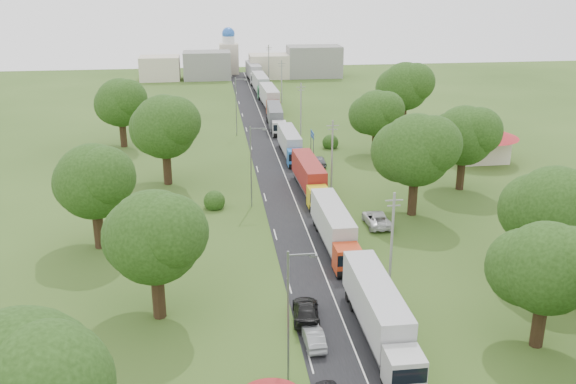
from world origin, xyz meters
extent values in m
plane|color=#304B19|center=(0.00, 0.00, 0.00)|extent=(260.00, 260.00, 0.00)
cube|color=black|center=(0.00, 20.00, 0.00)|extent=(8.00, 200.00, 0.04)
cylinder|color=slate|center=(5.20, 33.80, 2.00)|extent=(0.12, 0.12, 4.00)
cylinder|color=slate|center=(5.20, 36.20, 2.00)|extent=(0.12, 0.12, 4.00)
cube|color=navy|center=(5.20, 35.00, 3.60)|extent=(0.06, 3.00, 1.00)
cube|color=silver|center=(5.20, 35.00, 3.60)|extent=(0.07, 3.10, 0.06)
cylinder|color=gray|center=(5.50, -7.00, 4.50)|extent=(0.24, 0.24, 9.00)
cube|color=gray|center=(5.50, -7.00, 8.30)|extent=(1.60, 0.10, 0.10)
cube|color=gray|center=(5.50, -7.00, 7.80)|extent=(1.20, 0.10, 0.10)
cylinder|color=gray|center=(5.50, 21.00, 4.50)|extent=(0.24, 0.24, 9.00)
cube|color=gray|center=(5.50, 21.00, 8.30)|extent=(1.60, 0.10, 0.10)
cube|color=gray|center=(5.50, 21.00, 7.80)|extent=(1.20, 0.10, 0.10)
cylinder|color=gray|center=(5.50, 49.00, 4.50)|extent=(0.24, 0.24, 9.00)
cube|color=gray|center=(5.50, 49.00, 8.30)|extent=(1.60, 0.10, 0.10)
cube|color=gray|center=(5.50, 49.00, 7.80)|extent=(1.20, 0.10, 0.10)
cylinder|color=gray|center=(5.50, 77.00, 4.50)|extent=(0.24, 0.24, 9.00)
cube|color=gray|center=(5.50, 77.00, 8.30)|extent=(1.60, 0.10, 0.10)
cube|color=gray|center=(5.50, 77.00, 7.80)|extent=(1.20, 0.10, 0.10)
cylinder|color=gray|center=(5.50, 105.00, 4.50)|extent=(0.24, 0.24, 9.00)
cube|color=gray|center=(5.50, 105.00, 8.30)|extent=(1.60, 0.10, 0.10)
cube|color=gray|center=(5.50, 105.00, 7.80)|extent=(1.20, 0.10, 0.10)
cylinder|color=slate|center=(-5.50, -20.00, 5.00)|extent=(0.16, 0.16, 10.00)
cube|color=slate|center=(-4.60, -20.00, 9.70)|extent=(1.80, 0.10, 0.10)
cube|color=slate|center=(-3.80, -20.00, 9.55)|extent=(0.50, 0.22, 0.15)
cylinder|color=slate|center=(-5.50, 15.00, 5.00)|extent=(0.16, 0.16, 10.00)
cube|color=slate|center=(-4.60, 15.00, 9.70)|extent=(1.80, 0.10, 0.10)
cube|color=slate|center=(-3.80, 15.00, 9.55)|extent=(0.50, 0.22, 0.15)
cylinder|color=slate|center=(-5.50, 50.00, 5.00)|extent=(0.16, 0.16, 10.00)
cube|color=slate|center=(-4.60, 50.00, 9.70)|extent=(1.80, 0.10, 0.10)
cube|color=slate|center=(-3.80, 50.00, 9.55)|extent=(0.50, 0.22, 0.15)
cylinder|color=#382616|center=(14.00, -18.00, 1.92)|extent=(1.04, 1.04, 3.85)
sphere|color=#1A310D|center=(14.00, -18.00, 6.60)|extent=(7.00, 7.00, 7.00)
sphere|color=#1A310D|center=(15.25, -19.00, 7.35)|extent=(5.50, 5.50, 5.50)
sphere|color=#1A310D|center=(13.00, -16.75, 6.10)|extent=(6.00, 6.00, 6.00)
cylinder|color=#382616|center=(20.00, -8.00, 2.10)|extent=(1.08, 1.08, 4.20)
sphere|color=#1A310D|center=(20.00, -8.00, 7.22)|extent=(7.70, 7.70, 7.70)
sphere|color=#1A310D|center=(18.90, -6.62, 6.67)|extent=(6.60, 6.60, 6.60)
cylinder|color=#382616|center=(13.00, 10.00, 2.27)|extent=(1.12, 1.12, 4.55)
sphere|color=#1A310D|center=(13.00, 10.00, 7.85)|extent=(8.40, 8.40, 8.40)
sphere|color=#1A310D|center=(14.50, 8.80, 8.75)|extent=(6.60, 6.60, 6.60)
sphere|color=#1A310D|center=(11.80, 11.50, 7.25)|extent=(7.20, 7.20, 7.20)
cylinder|color=#382616|center=(22.00, 18.00, 2.10)|extent=(1.08, 1.08, 4.20)
sphere|color=#1A310D|center=(22.00, 18.00, 7.22)|extent=(7.70, 7.70, 7.70)
sphere|color=#1A310D|center=(23.38, 16.90, 8.05)|extent=(6.05, 6.05, 6.05)
sphere|color=#1A310D|center=(20.90, 19.38, 6.67)|extent=(6.60, 6.60, 6.60)
cylinder|color=#382616|center=(15.00, 35.00, 1.92)|extent=(1.04, 1.04, 3.85)
sphere|color=#1A310D|center=(15.00, 35.00, 6.60)|extent=(7.00, 7.00, 7.00)
sphere|color=#1A310D|center=(16.25, 34.00, 7.35)|extent=(5.50, 5.50, 5.50)
sphere|color=#1A310D|center=(14.00, 36.25, 6.10)|extent=(6.00, 6.00, 6.00)
cylinder|color=#382616|center=(24.00, 50.00, 2.27)|extent=(1.12, 1.12, 4.55)
sphere|color=#1A310D|center=(24.00, 50.00, 7.85)|extent=(8.40, 8.40, 8.40)
sphere|color=#1A310D|center=(25.50, 48.80, 8.75)|extent=(6.60, 6.60, 6.60)
sphere|color=#1A310D|center=(22.80, 51.50, 7.25)|extent=(7.20, 7.20, 7.20)
cylinder|color=#382616|center=(-15.00, -10.00, 2.10)|extent=(1.08, 1.08, 4.20)
sphere|color=#1A310D|center=(-15.00, -10.00, 7.22)|extent=(7.70, 7.70, 7.70)
sphere|color=#1A310D|center=(-13.62, -11.10, 8.05)|extent=(6.05, 6.05, 6.05)
sphere|color=#1A310D|center=(-16.10, -8.62, 6.67)|extent=(6.60, 6.60, 6.60)
cylinder|color=#382616|center=(-22.00, 5.00, 2.10)|extent=(1.08, 1.08, 4.20)
sphere|color=#1A310D|center=(-22.00, 5.00, 7.22)|extent=(7.70, 7.70, 7.70)
sphere|color=#1A310D|center=(-20.62, 3.90, 8.05)|extent=(6.05, 6.05, 6.05)
sphere|color=#1A310D|center=(-23.10, 6.38, 6.67)|extent=(6.60, 6.60, 6.60)
cylinder|color=#382616|center=(-16.00, 25.00, 2.27)|extent=(1.12, 1.12, 4.55)
sphere|color=#1A310D|center=(-16.00, 25.00, 7.85)|extent=(8.40, 8.40, 8.40)
sphere|color=#1A310D|center=(-14.50, 23.80, 8.75)|extent=(6.60, 6.60, 6.60)
sphere|color=#1A310D|center=(-17.20, 26.50, 7.25)|extent=(7.20, 7.20, 7.20)
cylinder|color=#382616|center=(-24.00, 45.00, 2.10)|extent=(1.08, 1.08, 4.20)
sphere|color=#1A310D|center=(-24.00, 45.00, 7.22)|extent=(7.70, 7.70, 7.70)
sphere|color=#1A310D|center=(-22.62, 43.90, 8.05)|extent=(6.05, 6.05, 6.05)
sphere|color=#1A310D|center=(-25.10, 46.38, 6.67)|extent=(6.60, 6.60, 6.60)
cube|color=beige|center=(30.00, 30.00, 2.00)|extent=(7.00, 5.00, 4.00)
cone|color=maroon|center=(30.00, 30.00, 4.90)|extent=(10.08, 10.08, 1.80)
cube|color=gray|center=(-10.00, 110.00, 3.50)|extent=(12.00, 8.00, 7.00)
cube|color=beige|center=(6.00, 110.00, 3.00)|extent=(10.00, 8.00, 6.00)
cube|color=gray|center=(18.00, 110.00, 4.00)|extent=(14.00, 8.00, 8.00)
cube|color=beige|center=(-22.00, 110.00, 3.00)|extent=(10.00, 8.00, 6.00)
cube|color=beige|center=(-4.00, 118.00, 4.00)|extent=(5.00, 5.00, 8.00)
cylinder|color=silver|center=(-4.00, 118.00, 9.00)|extent=(3.20, 3.20, 2.00)
sphere|color=#2659B2|center=(-4.00, 118.00, 10.60)|extent=(3.40, 3.40, 3.40)
cube|color=#BBBBBB|center=(2.18, -22.10, 1.63)|extent=(2.53, 2.53, 2.63)
cube|color=black|center=(2.18, -23.37, 2.00)|extent=(2.42, 0.03, 1.16)
cube|color=slate|center=(2.18, -14.74, 0.79)|extent=(2.45, 12.09, 0.32)
cube|color=#BCBBC0|center=(2.18, -14.43, 2.68)|extent=(2.66, 12.41, 3.15)
cylinder|color=black|center=(2.18, -21.15, 0.53)|extent=(2.47, 1.05, 1.05)
cylinder|color=black|center=(2.18, -11.06, 0.53)|extent=(2.47, 1.05, 1.05)
cylinder|color=black|center=(2.18, -9.49, 0.53)|extent=(2.47, 1.05, 1.05)
cube|color=#BF3715|center=(2.12, -4.17, 1.56)|extent=(2.44, 2.44, 2.51)
cube|color=black|center=(2.12, -5.38, 1.91)|extent=(2.31, 0.05, 1.10)
cube|color=slate|center=(2.12, -5.32, 0.55)|extent=(2.21, 0.28, 0.35)
cube|color=slate|center=(2.12, 2.86, 0.75)|extent=(2.47, 11.57, 0.30)
cube|color=#B9B9B9|center=(2.12, 3.16, 2.56)|extent=(2.67, 11.88, 3.01)
cylinder|color=black|center=(2.12, -5.07, 0.50)|extent=(2.36, 1.00, 1.00)
cylinder|color=black|center=(2.12, -3.27, 0.50)|extent=(2.36, 1.00, 1.00)
cylinder|color=black|center=(2.12, 6.37, 0.50)|extent=(2.36, 1.00, 1.00)
cylinder|color=black|center=(2.12, 7.88, 0.50)|extent=(2.36, 1.00, 1.00)
cube|color=yellow|center=(2.31, 13.03, 1.54)|extent=(2.46, 2.46, 2.48)
cube|color=black|center=(2.31, 11.83, 1.88)|extent=(2.28, 0.10, 1.09)
cube|color=slate|center=(2.31, 11.89, 0.55)|extent=(2.19, 0.32, 0.35)
cube|color=slate|center=(2.31, 19.96, 0.74)|extent=(2.65, 11.47, 0.30)
cube|color=maroon|center=(2.31, 20.26, 2.53)|extent=(2.86, 11.77, 2.97)
cylinder|color=black|center=(2.31, 12.14, 0.50)|extent=(2.33, 0.99, 0.99)
cylinder|color=black|center=(2.31, 13.92, 0.50)|extent=(2.33, 0.99, 0.99)
cylinder|color=black|center=(2.31, 23.43, 0.50)|extent=(2.33, 0.99, 0.99)
cylinder|color=black|center=(2.31, 24.92, 0.50)|extent=(2.33, 0.99, 0.99)
cube|color=#1C5BA9|center=(1.97, 30.34, 1.45)|extent=(2.27, 2.27, 2.33)
cube|color=black|center=(1.97, 29.21, 1.77)|extent=(2.15, 0.05, 1.03)
cube|color=slate|center=(1.97, 29.27, 0.51)|extent=(2.06, 0.28, 0.33)
cube|color=slate|center=(1.97, 36.87, 0.70)|extent=(2.30, 10.76, 0.28)
cube|color=#A3A3A7|center=(1.97, 37.15, 2.38)|extent=(2.49, 11.04, 2.80)
cylinder|color=black|center=(1.97, 29.50, 0.47)|extent=(2.19, 0.93, 0.93)
cylinder|color=black|center=(1.97, 31.18, 0.47)|extent=(2.19, 0.93, 0.93)
cylinder|color=black|center=(1.97, 40.13, 0.47)|extent=(2.19, 0.93, 0.93)
cylinder|color=black|center=(1.97, 41.53, 0.47)|extent=(2.19, 0.93, 0.93)
cube|color=#BCBCBC|center=(1.66, 48.20, 1.48)|extent=(2.42, 2.42, 2.39)
cube|color=black|center=(1.66, 47.04, 1.82)|extent=(2.20, 0.14, 1.05)
cube|color=slate|center=(1.66, 47.10, 0.53)|extent=(2.11, 0.36, 0.33)
cube|color=slate|center=(1.66, 54.89, 0.72)|extent=(2.79, 11.10, 0.29)
cube|color=#525459|center=(1.66, 55.18, 2.44)|extent=(3.00, 11.40, 2.87)
cylinder|color=black|center=(1.66, 47.34, 0.48)|extent=(2.25, 0.96, 0.96)
cylinder|color=black|center=(1.66, 49.06, 0.48)|extent=(2.25, 0.96, 0.96)
cylinder|color=black|center=(1.66, 58.24, 0.48)|extent=(2.25, 0.96, 0.96)
cylinder|color=black|center=(1.66, 59.68, 0.48)|extent=(2.25, 0.96, 0.96)
cube|color=maroon|center=(2.37, 64.55, 1.63)|extent=(2.62, 2.62, 2.63)
cube|color=black|center=(2.37, 63.27, 2.00)|extent=(2.42, 0.11, 1.16)
cube|color=slate|center=(2.37, 63.34, 0.58)|extent=(2.32, 0.33, 0.37)
cube|color=slate|center=(2.37, 71.92, 0.79)|extent=(2.86, 12.19, 0.32)
cube|color=#B1B1B1|center=(2.37, 72.23, 2.68)|extent=(3.08, 12.51, 3.16)
cylinder|color=black|center=(2.37, 63.60, 0.53)|extent=(2.47, 1.05, 1.05)
cylinder|color=black|center=(2.37, 65.50, 0.53)|extent=(2.47, 1.05, 1.05)
cylinder|color=black|center=(2.37, 75.60, 0.53)|extent=(2.47, 1.05, 1.05)
cylinder|color=black|center=(2.37, 77.18, 0.53)|extent=(2.47, 1.05, 1.05)
cube|color=#26653B|center=(1.92, 80.68, 1.62)|extent=(2.58, 2.58, 2.61)
cube|color=black|center=(1.92, 79.41, 1.99)|extent=(2.40, 0.09, 1.15)
cube|color=slate|center=(1.92, 79.48, 0.57)|extent=(2.31, 0.32, 0.37)
cube|color=slate|center=(1.92, 87.99, 0.78)|extent=(2.75, 12.08, 0.31)
cube|color=#A6A6AA|center=(1.92, 88.31, 2.67)|extent=(2.97, 12.40, 3.14)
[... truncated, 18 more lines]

